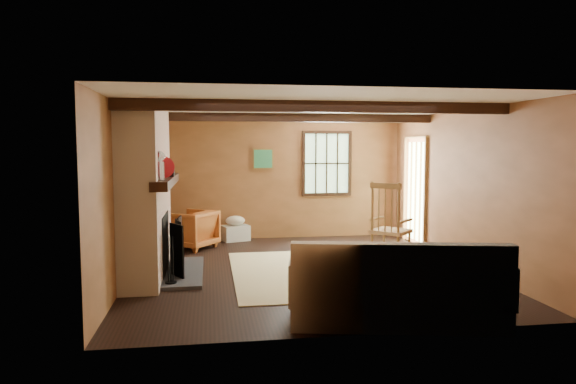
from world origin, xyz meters
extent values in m
plane|color=black|center=(0.00, 0.00, 0.00)|extent=(5.50, 5.50, 0.00)
cube|color=#9C5D37|center=(0.00, 2.75, 1.20)|extent=(5.00, 0.02, 2.40)
cube|color=#9C5D37|center=(0.00, -2.75, 1.20)|extent=(5.00, 0.02, 2.40)
cube|color=#9C5D37|center=(-2.50, 0.00, 1.20)|extent=(0.02, 5.50, 2.40)
cube|color=#9C5D37|center=(2.50, 0.00, 1.20)|extent=(0.02, 5.50, 2.40)
cube|color=white|center=(0.00, 0.00, 2.40)|extent=(5.00, 5.50, 0.02)
cube|color=black|center=(0.00, -1.20, 2.33)|extent=(5.00, 0.12, 0.14)
cube|color=black|center=(0.00, 1.20, 2.33)|extent=(5.00, 0.12, 0.14)
cube|color=black|center=(1.00, 2.72, 1.50)|extent=(1.02, 0.06, 1.32)
cube|color=#9FC899|center=(1.00, 2.75, 1.50)|extent=(0.90, 0.01, 1.20)
cube|color=black|center=(1.00, 2.73, 1.50)|extent=(0.90, 0.03, 0.02)
cube|color=brown|center=(2.47, 1.70, 1.00)|extent=(0.06, 1.00, 2.06)
cube|color=#9FC899|center=(2.50, 1.70, 1.00)|extent=(0.01, 0.80, 1.85)
cube|color=brown|center=(-0.30, 2.72, 1.60)|extent=(0.42, 0.03, 0.42)
cube|color=#27756C|center=(-0.30, 2.71, 1.60)|extent=(0.36, 0.01, 0.36)
cube|color=#A94741|center=(-2.25, 0.00, 1.20)|extent=(0.50, 2.20, 2.40)
cube|color=black|center=(-2.18, 0.00, 0.45)|extent=(0.38, 1.00, 0.85)
cube|color=#35363A|center=(-1.75, 0.00, 0.03)|extent=(0.55, 1.80, 0.05)
cube|color=black|center=(-1.97, 0.00, 1.35)|extent=(0.22, 2.30, 0.12)
cube|color=black|center=(-1.82, -0.35, 0.42)|extent=(0.21, 0.32, 0.73)
cube|color=black|center=(-1.82, 0.03, 0.42)|extent=(0.11, 0.36, 0.73)
cube|color=black|center=(-1.82, 0.41, 0.42)|extent=(0.05, 0.37, 0.73)
cylinder|color=black|center=(-1.88, -0.70, 0.06)|extent=(0.15, 0.15, 0.02)
cylinder|color=black|center=(-1.91, -0.72, 0.36)|extent=(0.01, 0.01, 0.61)
cylinder|color=black|center=(-1.88, -0.70, 0.36)|extent=(0.01, 0.01, 0.61)
cylinder|color=black|center=(-1.85, -0.67, 0.36)|extent=(0.01, 0.01, 0.61)
cylinder|color=silver|center=(-1.98, -0.78, 1.53)|extent=(0.11, 0.11, 0.24)
sphere|color=silver|center=(-1.98, -0.78, 1.72)|extent=(0.13, 0.13, 0.13)
cylinder|color=#B4141C|center=(-1.98, -0.26, 1.56)|extent=(0.30, 0.07, 0.30)
cube|color=black|center=(-1.98, 0.01, 1.48)|extent=(0.25, 0.16, 0.13)
cylinder|color=black|center=(-1.98, 0.46, 1.45)|extent=(0.07, 0.07, 0.09)
cylinder|color=black|center=(-1.98, 0.66, 1.45)|extent=(0.08, 0.08, 0.09)
cube|color=beige|center=(0.20, -0.20, 0.00)|extent=(2.50, 3.00, 0.01)
cube|color=tan|center=(1.49, 0.28, 0.50)|extent=(0.73, 0.73, 0.06)
cube|color=brown|center=(1.33, 0.12, 1.23)|extent=(0.40, 0.40, 0.09)
cylinder|color=brown|center=(1.80, 0.28, 0.25)|extent=(0.04, 0.04, 0.48)
cylinder|color=brown|center=(1.48, 0.59, 0.25)|extent=(0.04, 0.04, 0.48)
cylinder|color=brown|center=(1.49, -0.04, 0.25)|extent=(0.04, 0.04, 0.48)
cylinder|color=brown|center=(1.18, 0.27, 0.25)|extent=(0.04, 0.04, 0.48)
cylinder|color=brown|center=(1.49, -0.04, 0.88)|extent=(0.04, 0.04, 0.83)
cylinder|color=brown|center=(1.18, 0.27, 0.88)|extent=(0.04, 0.04, 0.83)
cylinder|color=brown|center=(1.41, 0.04, 0.86)|extent=(0.02, 0.02, 0.68)
cylinder|color=brown|center=(1.33, 0.12, 0.86)|extent=(0.02, 0.02, 0.68)
cylinder|color=brown|center=(1.25, 0.20, 0.86)|extent=(0.02, 0.02, 0.68)
cube|color=brown|center=(1.66, 0.11, 0.68)|extent=(0.36, 0.36, 0.03)
cube|color=brown|center=(1.31, 0.45, 0.68)|extent=(0.36, 0.36, 0.03)
cube|color=brown|center=(1.64, 0.12, 0.02)|extent=(0.69, 0.70, 0.03)
cube|color=brown|center=(1.33, 0.43, 0.02)|extent=(0.69, 0.70, 0.03)
cube|color=silver|center=(0.57, -2.35, 0.24)|extent=(2.33, 1.41, 0.48)
cube|color=silver|center=(0.49, -2.75, 0.60)|extent=(2.16, 0.61, 0.60)
cube|color=silver|center=(-0.44, -2.14, 0.46)|extent=(0.35, 0.99, 0.43)
cube|color=silver|center=(1.58, -2.56, 0.46)|extent=(0.35, 0.99, 0.43)
ellipsoid|color=silver|center=(1.13, -2.36, 0.60)|extent=(0.41, 0.21, 0.39)
cylinder|color=brown|center=(-2.04, 2.48, 0.06)|extent=(0.42, 0.13, 0.13)
cylinder|color=brown|center=(-1.91, 2.48, 0.06)|extent=(0.42, 0.13, 0.13)
cylinder|color=brown|center=(-1.77, 2.48, 0.06)|extent=(0.42, 0.13, 0.13)
cylinder|color=brown|center=(-2.04, 2.48, 0.19)|extent=(0.42, 0.13, 0.13)
cylinder|color=brown|center=(-1.91, 2.48, 0.19)|extent=(0.42, 0.13, 0.13)
cylinder|color=brown|center=(-1.77, 2.48, 0.19)|extent=(0.42, 0.13, 0.13)
cube|color=silver|center=(-0.87, 2.55, 0.15)|extent=(0.59, 0.52, 0.30)
ellipsoid|color=silver|center=(-0.87, 2.55, 0.40)|extent=(0.41, 0.35, 0.19)
imported|color=#BF6026|center=(-1.70, 1.88, 0.35)|extent=(1.06, 1.06, 0.70)
camera|label=1|loc=(-1.36, -7.46, 1.83)|focal=32.00mm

